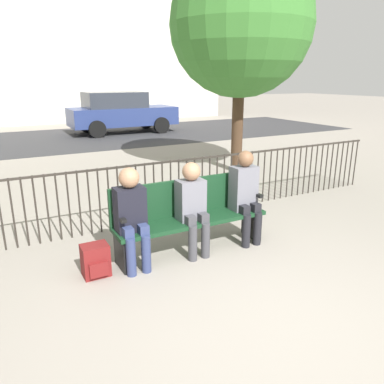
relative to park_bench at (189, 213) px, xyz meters
The scene contains 10 objects.
ground_plane 1.79m from the park_bench, 90.00° to the right, with size 80.00×80.00×0.00m, color gray.
park_bench is the anchor object (origin of this frame).
seated_person_0 0.84m from the park_bench, behind, with size 0.34×0.39×1.20m.
seated_person_1 0.22m from the park_bench, 98.68° to the right, with size 0.34×0.39×1.18m.
seated_person_2 0.81m from the park_bench, ahead, with size 0.34×0.39×1.25m.
backpack 1.29m from the park_bench, behind, with size 0.30×0.27×0.37m.
fence_railing 1.10m from the park_bench, 90.85° to the left, with size 9.01×0.03×0.95m.
tree_1 5.24m from the park_bench, 47.51° to the left, with size 3.12×3.12×4.82m.
street_surface 10.29m from the park_bench, 90.00° to the left, with size 24.00×6.00×0.01m.
parked_car_0 11.21m from the park_bench, 76.43° to the left, with size 4.20×1.94×1.62m.
Camera 1 is at (-2.08, -2.25, 2.15)m, focal length 35.00 mm.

